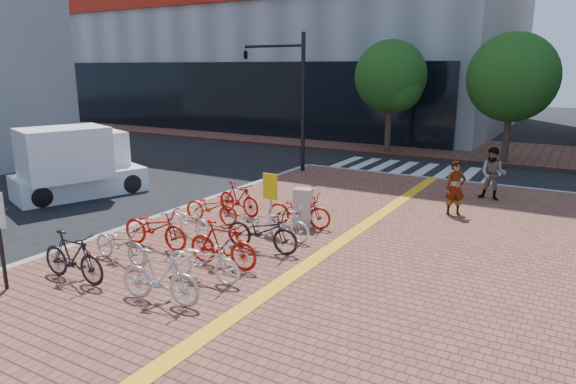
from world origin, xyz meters
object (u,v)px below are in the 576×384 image
Objects in this scene: utility_box at (303,208)px; bike_0 at (73,257)px; bike_2 at (155,227)px; pedestrian_a at (455,188)px; box_truck at (76,163)px; bike_10 at (282,223)px; bike_3 at (189,220)px; bike_5 at (239,199)px; bike_8 at (223,245)px; bike_11 at (299,210)px; bike_6 at (160,277)px; yellow_sign at (270,192)px; bike_9 at (262,231)px; traffic_light_pole at (276,76)px; bike_4 at (211,207)px; pedestrian_b at (493,174)px; bike_7 at (203,260)px; bike_1 at (120,243)px.

bike_0 is at bearing -112.51° from utility_box.
bike_2 is 1.17× the size of pedestrian_a.
bike_10 is at bearing -5.23° from box_truck.
bike_3 is at bearing -8.19° from bike_2.
bike_5 is (-0.01, 2.37, 0.09)m from bike_3.
bike_8 is 1.05× the size of bike_10.
bike_8 is (2.31, 2.26, -0.00)m from bike_0.
bike_6 is at bearing 172.18° from bike_11.
pedestrian_a reaches higher than utility_box.
utility_box is 1.19m from yellow_sign.
bike_5 is 0.35× the size of box_truck.
bike_9 is 1.68m from yellow_sign.
utility_box is at bearing -23.80° from bike_0.
bike_11 is 9.73m from traffic_light_pole.
box_truck reaches higher than bike_6.
bike_4 is at bearing -158.07° from utility_box.
pedestrian_b reaches higher than bike_9.
bike_7 is 1.08× the size of yellow_sign.
bike_0 is 1.10× the size of yellow_sign.
utility_box is 0.19× the size of traffic_light_pole.
bike_2 reaches higher than bike_7.
bike_0 is 11.14m from pedestrian_a.
traffic_light_pole reaches higher than bike_5.
traffic_light_pole is at bearing 24.71° from bike_3.
bike_11 is 7.51m from pedestrian_b.
bike_0 is 1.02× the size of bike_6.
bike_8 is (2.33, 0.95, 0.09)m from bike_1.
pedestrian_a is at bearing 46.85° from yellow_sign.
bike_11 is 9.25m from box_truck.
bike_4 is 0.99× the size of pedestrian_b.
box_truck reaches higher than bike_4.
bike_9 is 9.58m from box_truck.
box_truck is at bearing 83.96° from bike_11.
bike_5 reaches higher than bike_3.
bike_3 is 0.88× the size of pedestrian_b.
bike_9 reaches higher than bike_3.
bike_9 is 1.02m from bike_10.
bike_8 is at bearing -64.43° from traffic_light_pole.
yellow_sign is (-4.78, -6.94, 0.24)m from pedestrian_b.
bike_2 is 7.53m from box_truck.
box_truck reaches higher than bike_5.
box_truck is at bearing 50.02° from bike_0.
bike_10 is 8.46m from pedestrian_b.
pedestrian_b is 0.31× the size of traffic_light_pole.
bike_6 is at bearing 174.46° from bike_9.
bike_1 is at bearing -175.44° from bike_3.
bike_1 is 2.51m from bike_8.
pedestrian_a reaches higher than bike_10.
bike_9 is (2.52, 1.16, 0.00)m from bike_2.
traffic_light_pole reaches higher than pedestrian_b.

